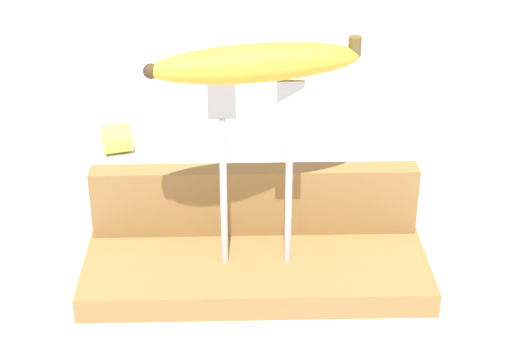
% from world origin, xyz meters
% --- Properties ---
extents(ground_plane, '(3.00, 3.00, 0.00)m').
position_xyz_m(ground_plane, '(0.00, 0.00, 0.00)').
color(ground_plane, silver).
extents(wooden_board, '(0.35, 0.14, 0.03)m').
position_xyz_m(wooden_board, '(0.00, 0.00, 0.01)').
color(wooden_board, olive).
rests_on(wooden_board, ground).
extents(board_backstop, '(0.34, 0.03, 0.07)m').
position_xyz_m(board_backstop, '(0.00, 0.06, 0.06)').
color(board_backstop, olive).
rests_on(board_backstop, wooden_board).
extents(fork_stand_center, '(0.09, 0.01, 0.19)m').
position_xyz_m(fork_stand_center, '(0.00, -0.01, 0.14)').
color(fork_stand_center, '#B2B2B7').
rests_on(fork_stand_center, wooden_board).
extents(banana_raised_center, '(0.20, 0.08, 0.04)m').
position_xyz_m(banana_raised_center, '(-0.00, -0.01, 0.24)').
color(banana_raised_center, gold).
rests_on(banana_raised_center, fork_stand_center).
extents(banana_chunk_near, '(0.05, 0.05, 0.04)m').
position_xyz_m(banana_chunk_near, '(-0.18, 0.30, 0.02)').
color(banana_chunk_near, '#DBD147').
rests_on(banana_chunk_near, ground).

